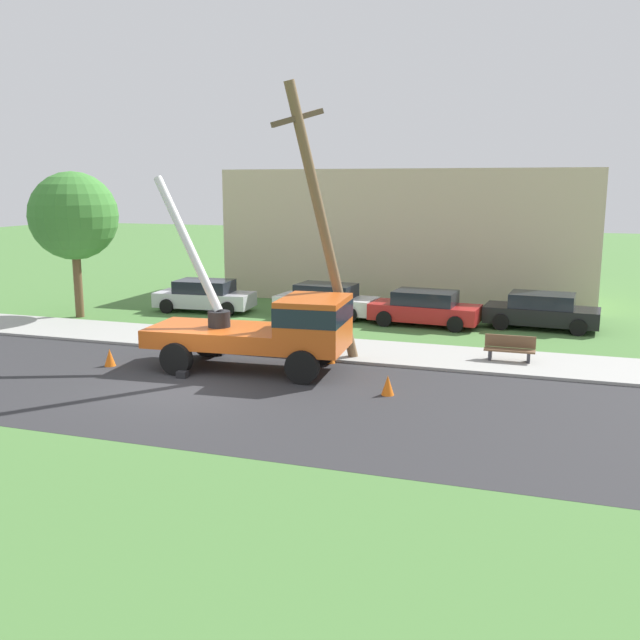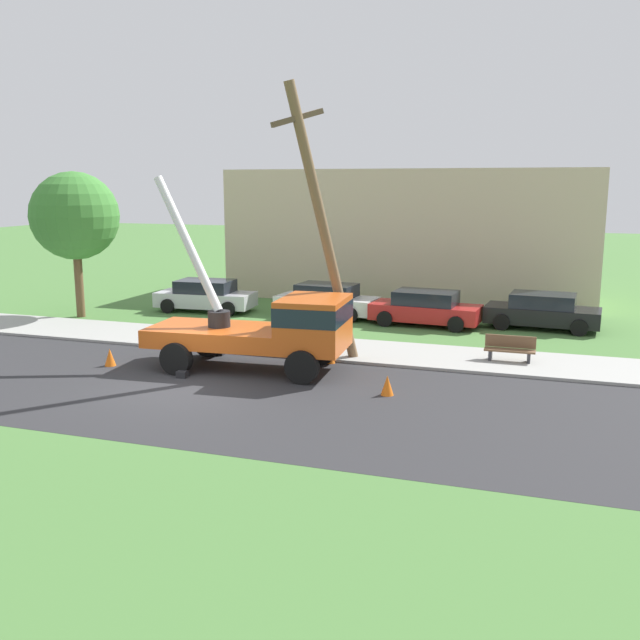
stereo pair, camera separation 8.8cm
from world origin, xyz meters
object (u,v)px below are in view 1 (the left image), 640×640
at_px(traffic_cone_curbside, 330,355).
at_px(parked_sedan_red, 425,308).
at_px(utility_truck, 273,326).
at_px(parked_sedan_white, 326,300).
at_px(traffic_cone_ahead, 388,385).
at_px(parked_sedan_black, 541,311).
at_px(leaning_utility_pole, 322,224).
at_px(park_bench, 510,349).
at_px(parked_sedan_silver, 205,296).
at_px(traffic_cone_behind, 110,357).
at_px(roadside_tree_near, 74,216).

distance_m(traffic_cone_curbside, parked_sedan_red, 7.38).
height_order(utility_truck, parked_sedan_white, utility_truck).
bearing_deg(utility_truck, traffic_cone_ahead, -19.99).
relative_size(traffic_cone_ahead, parked_sedan_red, 0.12).
xyz_separation_m(parked_sedan_red, parked_sedan_black, (4.55, 0.79, 0.00)).
distance_m(leaning_utility_pole, traffic_cone_ahead, 5.67).
bearing_deg(park_bench, leaning_utility_pole, -160.56).
bearing_deg(utility_truck, leaning_utility_pole, 44.97).
xyz_separation_m(leaning_utility_pole, parked_sedan_silver, (-8.04, 7.43, -3.78)).
distance_m(utility_truck, parked_sedan_silver, 11.03).
bearing_deg(parked_sedan_black, utility_truck, -129.73).
bearing_deg(utility_truck, parked_sedan_black, 50.27).
distance_m(utility_truck, traffic_cone_behind, 5.41).
relative_size(parked_sedan_white, roadside_tree_near, 0.73).
relative_size(leaning_utility_pole, park_bench, 5.47).
xyz_separation_m(traffic_cone_ahead, parked_sedan_white, (-5.18, 10.61, 0.43)).
distance_m(parked_sedan_black, roadside_tree_near, 19.83).
height_order(traffic_cone_ahead, parked_sedan_white, parked_sedan_white).
bearing_deg(parked_sedan_silver, traffic_cone_behind, -80.22).
distance_m(leaning_utility_pole, parked_sedan_silver, 11.58).
relative_size(parked_sedan_silver, parked_sedan_red, 1.00).
bearing_deg(traffic_cone_behind, parked_sedan_red, 49.13).
xyz_separation_m(parked_sedan_black, roadside_tree_near, (-19.15, -3.68, 3.63)).
height_order(utility_truck, parked_sedan_black, utility_truck).
height_order(utility_truck, parked_sedan_silver, utility_truck).
bearing_deg(roadside_tree_near, utility_truck, -26.42).
height_order(leaning_utility_pole, parked_sedan_silver, leaning_utility_pole).
bearing_deg(parked_sedan_silver, traffic_cone_ahead, -42.97).
height_order(parked_sedan_silver, roadside_tree_near, roadside_tree_near).
relative_size(traffic_cone_curbside, park_bench, 0.35).
distance_m(traffic_cone_behind, park_bench, 12.83).
bearing_deg(utility_truck, parked_sedan_red, 69.39).
xyz_separation_m(traffic_cone_ahead, parked_sedan_red, (-0.73, 9.98, 0.43)).
distance_m(traffic_cone_behind, parked_sedan_white, 11.05).
relative_size(leaning_utility_pole, parked_sedan_white, 1.93).
relative_size(traffic_cone_behind, traffic_cone_curbside, 1.00).
bearing_deg(parked_sedan_silver, utility_truck, -51.52).
bearing_deg(leaning_utility_pole, traffic_cone_ahead, -43.68).
height_order(leaning_utility_pole, parked_sedan_black, leaning_utility_pole).
xyz_separation_m(traffic_cone_curbside, roadside_tree_near, (-12.77, 4.25, 4.07)).
bearing_deg(traffic_cone_curbside, parked_sedan_silver, 138.79).
height_order(traffic_cone_curbside, parked_sedan_silver, parked_sedan_silver).
bearing_deg(parked_sedan_black, traffic_cone_ahead, -109.50).
height_order(traffic_cone_ahead, park_bench, park_bench).
bearing_deg(parked_sedan_white, traffic_cone_curbside, -71.41).
height_order(traffic_cone_curbside, parked_sedan_red, parked_sedan_red).
bearing_deg(parked_sedan_silver, traffic_cone_curbside, -41.21).
relative_size(parked_sedan_red, park_bench, 2.83).
distance_m(parked_sedan_silver, park_bench, 14.78).
distance_m(parked_sedan_red, roadside_tree_near, 15.32).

